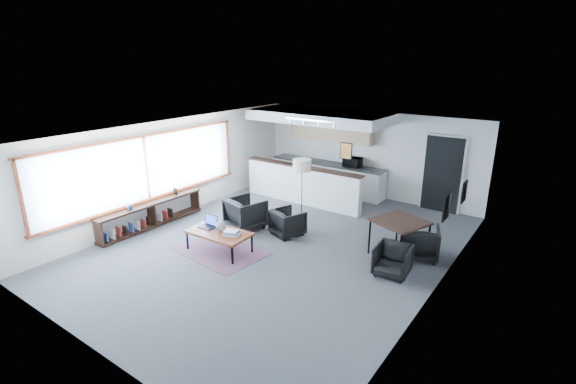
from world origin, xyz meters
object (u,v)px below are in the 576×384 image
Objects in this scene: armchair_right at (288,221)px; dining_chair_far at (420,243)px; coffee_table at (219,233)px; floor_lamp at (302,167)px; laptop at (209,223)px; dining_table at (400,224)px; microwave at (352,161)px; book_stack at (232,233)px; armchair_left at (246,212)px; dining_chair_near at (392,261)px; ceramic_pot at (221,226)px.

dining_chair_far is at bearing -147.49° from armchair_right.
floor_lamp is at bearing 78.91° from coffee_table.
armchair_right reaches higher than coffee_table.
laptop is 0.55× the size of dining_chair_far.
coffee_table is at bearing -148.02° from dining_table.
laptop is 0.69× the size of microwave.
book_stack is (0.73, -0.04, -0.03)m from laptop.
book_stack is at bearing 134.07° from armchair_left.
armchair_right is at bearing 76.80° from book_stack.
armchair_left is 1.47× the size of dining_chair_near.
microwave reaches higher than ceramic_pot.
dining_chair_near is (3.53, 1.17, -0.29)m from ceramic_pot.
ceramic_pot is 4.34m from dining_chair_far.
laptop is at bearing 8.53° from dining_chair_far.
book_stack is at bearing 5.20° from coffee_table.
laptop is 1.26m from armchair_left.
dining_table is (2.60, 0.47, 0.40)m from armchair_right.
book_stack is at bearing -145.65° from dining_table.
armchair_left reaches higher than dining_table.
armchair_left reaches higher than book_stack.
armchair_left is 4.22m from dining_chair_far.
microwave is at bearing -68.39° from armchair_right.
dining_table is at bearing -150.26° from armchair_right.
armchair_left is (-0.40, 1.29, -0.15)m from ceramic_pot.
floor_lamp reaches higher than dining_table.
ceramic_pot is at bearing 11.30° from dining_chair_far.
laptop is at bearing 176.49° from book_stack.
book_stack is 1.62m from armchair_right.
dining_table is (3.32, 2.08, 0.32)m from coffee_table.
laptop is at bearing -151.76° from dining_table.
dining_table is 1.90× the size of dining_chair_far.
armchair_right is at bearing -74.20° from floor_lamp.
book_stack is 4.06m from dining_chair_far.
book_stack is 2.78m from floor_lamp.
laptop is at bearing 105.10° from armchair_left.
ceramic_pot is at bearing -167.42° from dining_chair_near.
armchair_left reaches higher than armchair_right.
armchair_right reaches higher than book_stack.
armchair_right reaches higher than dining_chair_far.
laptop is (-0.37, 0.09, 0.11)m from coffee_table.
dining_chair_far is (4.11, 0.95, -0.10)m from armchair_left.
ceramic_pot reaches higher than dining_chair_far.
dining_chair_far is (4.09, 2.21, -0.21)m from laptop.
ceramic_pot is 0.43× the size of microwave.
armchair_right is 1.22× the size of dining_chair_near.
coffee_table is 1.40m from armchair_left.
coffee_table is at bearing 120.49° from armchair_left.
armchair_left is 1.84m from floor_lamp.
book_stack is at bearing -165.38° from dining_chair_near.
coffee_table is 4.37m from dining_chair_far.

